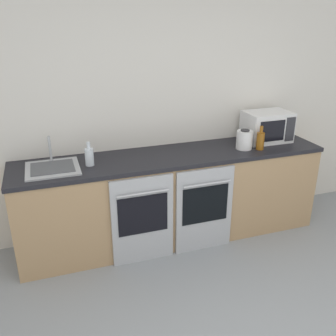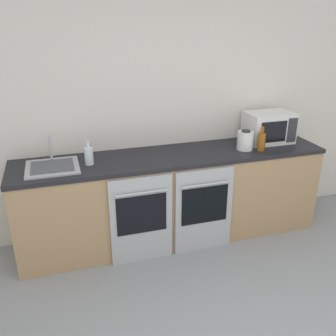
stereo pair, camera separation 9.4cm
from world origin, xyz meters
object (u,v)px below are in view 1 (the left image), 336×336
object	(u,v)px
oven_right	(204,210)
sink	(53,168)
microwave	(267,126)
oven_left	(143,220)
kettle	(244,140)
bottle_amber	(260,140)
bottle_clear	(89,156)

from	to	relation	value
oven_right	sink	distance (m)	1.43
microwave	sink	xyz separation A→B (m)	(-2.18, -0.09, -0.14)
oven_left	oven_right	bearing A→B (deg)	0.00
kettle	oven_left	bearing A→B (deg)	-167.51
oven_right	bottle_amber	bearing A→B (deg)	15.15
bottle_clear	kettle	distance (m)	1.51
microwave	bottle_amber	xyz separation A→B (m)	(-0.21, -0.22, -0.06)
oven_left	sink	distance (m)	0.91
kettle	oven_right	bearing A→B (deg)	-154.41
bottle_amber	oven_right	bearing A→B (deg)	-164.85
bottle_amber	sink	bearing A→B (deg)	176.27
microwave	bottle_amber	distance (m)	0.31
bottle_clear	sink	bearing A→B (deg)	177.45
oven_left	bottle_clear	xyz separation A→B (m)	(-0.39, 0.29, 0.55)
kettle	bottle_amber	bearing A→B (deg)	-27.16
oven_right	sink	bearing A→B (deg)	166.87
microwave	bottle_clear	world-z (taller)	microwave
oven_right	bottle_clear	bearing A→B (deg)	163.63
microwave	oven_left	bearing A→B (deg)	-164.76
microwave	kettle	size ratio (longest dim) A/B	2.42
oven_right	kettle	distance (m)	0.80
bottle_clear	oven_left	bearing A→B (deg)	-36.74
microwave	bottle_clear	bearing A→B (deg)	-176.69
oven_left	kettle	distance (m)	1.28
oven_right	bottle_clear	size ratio (longest dim) A/B	3.93
microwave	sink	distance (m)	2.18
bottle_amber	sink	size ratio (longest dim) A/B	0.53
oven_right	kettle	xyz separation A→B (m)	(0.52, 0.25, 0.56)
bottle_amber	kettle	size ratio (longest dim) A/B	1.23
bottle_clear	oven_right	bearing A→B (deg)	-16.37
oven_left	bottle_clear	bearing A→B (deg)	143.26
microwave	bottle_clear	size ratio (longest dim) A/B	2.19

